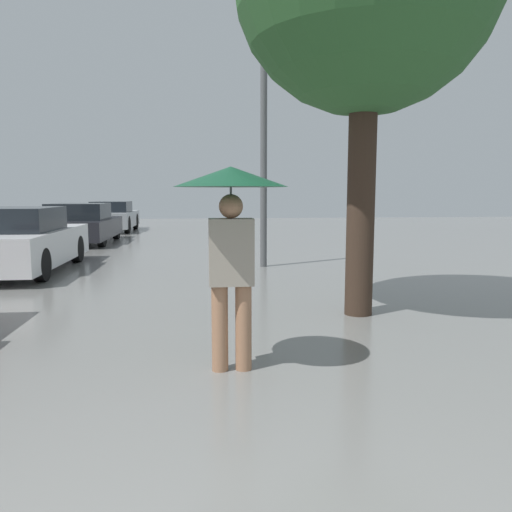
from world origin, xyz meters
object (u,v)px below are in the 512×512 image
object	(u,v)px
parked_car_farthest	(113,217)
street_lamp	(264,124)
pedestrian	(231,212)
parked_car_second	(19,242)
parked_car_third	(81,224)

from	to	relation	value
parked_car_farthest	street_lamp	bearing A→B (deg)	-64.99
parked_car_farthest	street_lamp	xyz separation A→B (m)	(4.86, -10.42, 2.35)
pedestrian	parked_car_farthest	bearing A→B (deg)	103.05
street_lamp	parked_car_farthest	bearing A→B (deg)	115.01
parked_car_farthest	street_lamp	size ratio (longest dim) A/B	0.81
pedestrian	parked_car_farthest	xyz separation A→B (m)	(-3.83, 16.51, -0.80)
parked_car_second	parked_car_farthest	distance (m)	10.55
parked_car_third	pedestrian	bearing A→B (deg)	-71.27
parked_car_second	street_lamp	xyz separation A→B (m)	(4.84, 0.13, 2.33)
parked_car_third	street_lamp	size ratio (longest dim) A/B	0.84
pedestrian	parked_car_second	world-z (taller)	pedestrian
pedestrian	parked_car_farthest	world-z (taller)	pedestrian
parked_car_third	street_lamp	distance (m)	7.82
parked_car_third	parked_car_farthest	bearing A→B (deg)	88.57
parked_car_second	street_lamp	distance (m)	5.37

